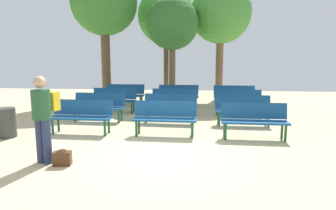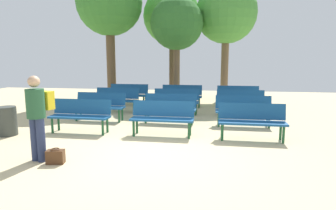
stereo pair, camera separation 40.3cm
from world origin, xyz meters
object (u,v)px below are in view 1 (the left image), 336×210
at_px(bench_r2_c1, 174,100).
at_px(bench_r2_c2, 238,101).
at_px(bench_r0_c0, 82,114).
at_px(handbag, 62,158).
at_px(tree_2, 166,17).
at_px(tree_3, 104,3).
at_px(tree_1, 172,24).
at_px(bench_r3_c0, 125,94).
at_px(bench_r3_c2, 234,95).
at_px(bench_r1_c1, 170,106).
at_px(trash_bin, 6,123).
at_px(visitor_with_backpack, 43,114).
at_px(bench_r1_c0, 99,105).
at_px(bench_r0_c1, 165,116).
at_px(bench_r2_c0, 114,99).
at_px(bench_r1_c2, 243,108).
at_px(bench_r3_c1, 178,94).
at_px(tree_0, 221,14).
at_px(bench_r0_c2, 254,118).

relative_size(bench_r2_c1, bench_r2_c2, 0.99).
bearing_deg(bench_r0_c0, handbag, -75.84).
distance_m(bench_r2_c1, tree_2, 5.71).
bearing_deg(tree_3, bench_r2_c2, -26.16).
bearing_deg(tree_1, handbag, -99.68).
xyz_separation_m(bench_r3_c0, bench_r3_c2, (4.43, -0.10, 0.00)).
bearing_deg(bench_r2_c1, bench_r1_c1, -90.75).
relative_size(bench_r2_c1, trash_bin, 2.16).
bearing_deg(trash_bin, tree_2, 68.42).
height_order(bench_r0_c0, visitor_with_backpack, visitor_with_backpack).
distance_m(bench_r1_c0, tree_3, 5.64).
relative_size(bench_r0_c1, bench_r2_c0, 1.00).
xyz_separation_m(bench_r1_c2, bench_r3_c1, (-2.10, 3.05, 0.00)).
distance_m(tree_0, visitor_with_backpack, 10.18).
xyz_separation_m(bench_r0_c2, handbag, (-3.87, -2.24, -0.37)).
bearing_deg(bench_r1_c1, bench_r0_c2, -32.59).
distance_m(bench_r1_c1, trash_bin, 4.43).
bearing_deg(bench_r2_c0, tree_0, 44.13).
distance_m(bench_r0_c2, bench_r3_c1, 4.99).
xyz_separation_m(tree_2, tree_3, (-2.49, -1.87, 0.35)).
relative_size(tree_2, handbag, 15.40).
bearing_deg(tree_3, bench_r2_c0, -67.65).
xyz_separation_m(bench_r1_c2, handbag, (-3.82, -3.70, -0.37)).
bearing_deg(bench_r0_c1, bench_r1_c1, 91.45).
bearing_deg(bench_r1_c2, bench_r0_c0, -162.43).
bearing_deg(bench_r2_c2, visitor_with_backpack, -128.47).
relative_size(bench_r2_c1, tree_3, 0.28).
distance_m(bench_r2_c0, tree_1, 4.36).
height_order(bench_r0_c2, bench_r1_c1, same).
bearing_deg(bench_r0_c2, handbag, -149.19).
distance_m(bench_r0_c1, bench_r2_c2, 3.65).
xyz_separation_m(bench_r0_c2, tree_1, (-2.51, 5.75, 2.87)).
xyz_separation_m(bench_r3_c0, tree_1, (1.86, 1.19, 2.87)).
distance_m(bench_r2_c0, visitor_with_backpack, 5.18).
height_order(bench_r0_c1, visitor_with_backpack, visitor_with_backpack).
bearing_deg(tree_2, bench_r0_c0, -100.92).
relative_size(bench_r0_c0, handbag, 4.64).
distance_m(bench_r2_c2, visitor_with_backpack, 6.65).
relative_size(visitor_with_backpack, trash_bin, 2.22).
bearing_deg(visitor_with_backpack, bench_r0_c2, -138.03).
bearing_deg(tree_2, bench_r1_c0, -104.12).
bearing_deg(tree_2, bench_r3_c2, -45.49).
xyz_separation_m(bench_r2_c2, bench_r3_c0, (-4.38, 1.58, 0.00)).
bearing_deg(tree_2, handbag, -95.29).
bearing_deg(handbag, bench_r3_c0, 94.19).
height_order(bench_r0_c0, handbag, bench_r0_c0).
height_order(tree_0, tree_3, tree_3).
height_order(bench_r2_c2, tree_0, tree_0).
height_order(bench_r3_c2, tree_3, tree_3).
height_order(bench_r2_c1, handbag, bench_r2_c1).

